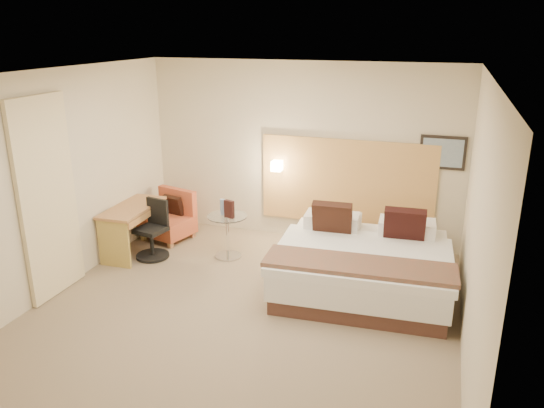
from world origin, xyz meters
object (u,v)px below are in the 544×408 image
(bed, at_px, (364,263))
(desk, at_px, (134,216))
(lounge_chair, at_px, (170,219))
(desk_chair, at_px, (153,234))
(side_table, at_px, (228,234))

(bed, distance_m, desk, 3.34)
(lounge_chair, height_order, desk_chair, desk_chair)
(bed, distance_m, lounge_chair, 3.22)
(desk, bearing_deg, bed, -1.03)
(bed, height_order, side_table, bed)
(lounge_chair, xyz_separation_m, desk, (-0.19, -0.67, 0.26))
(lounge_chair, height_order, side_table, lounge_chair)
(side_table, bearing_deg, bed, -9.31)
(side_table, xyz_separation_m, desk_chair, (-1.01, -0.32, -0.01))
(lounge_chair, distance_m, side_table, 1.22)
(side_table, bearing_deg, desk, -168.76)
(lounge_chair, bearing_deg, side_table, -19.30)
(desk, xyz_separation_m, desk_chair, (0.33, -0.06, -0.21))
(lounge_chair, bearing_deg, bed, -13.07)
(desk_chair, bearing_deg, lounge_chair, 100.66)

